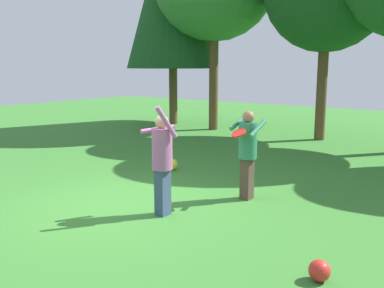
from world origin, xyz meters
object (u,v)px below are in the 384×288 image
(person_thrower, at_px, (162,156))
(person_catcher, at_px, (248,147))
(ball_red, at_px, (319,271))
(frisbee, at_px, (239,133))
(ball_yellow, at_px, (172,164))

(person_thrower, distance_m, person_catcher, 1.76)
(person_catcher, xyz_separation_m, ball_red, (2.27, -2.26, -0.86))
(frisbee, distance_m, ball_red, 3.19)
(ball_red, bearing_deg, frisbee, 139.60)
(person_catcher, height_order, ball_yellow, person_catcher)
(person_thrower, height_order, frisbee, person_thrower)
(ball_yellow, xyz_separation_m, ball_red, (4.84, -3.17, -0.01))
(ball_yellow, bearing_deg, person_thrower, -53.21)
(frisbee, bearing_deg, person_catcher, 90.34)
(person_catcher, bearing_deg, frisbee, -0.00)
(person_thrower, xyz_separation_m, frisbee, (0.68, 1.29, 0.29))
(person_thrower, distance_m, ball_yellow, 3.27)
(ball_yellow, relative_size, ball_red, 1.07)
(person_catcher, bearing_deg, ball_yellow, -109.75)
(person_thrower, height_order, ball_yellow, person_thrower)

